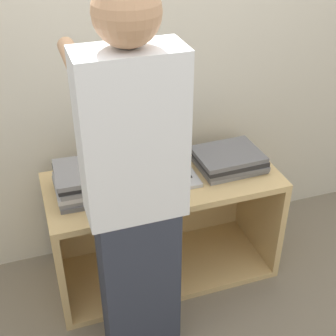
{
  "coord_description": "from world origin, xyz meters",
  "views": [
    {
      "loc": [
        -0.63,
        -1.7,
        2.05
      ],
      "look_at": [
        0.0,
        0.19,
        0.78
      ],
      "focal_mm": 50.0,
      "sensor_mm": 36.0,
      "label": 1
    }
  ],
  "objects_px": {
    "laptop_open": "(159,164)",
    "laptop_stack_right": "(229,160)",
    "laptop_stack_left": "(91,180)",
    "person": "(135,201)"
  },
  "relations": [
    {
      "from": "laptop_open",
      "to": "laptop_stack_right",
      "type": "xyz_separation_m",
      "value": [
        0.38,
        -0.07,
        -0.0
      ]
    },
    {
      "from": "laptop_stack_left",
      "to": "laptop_stack_right",
      "type": "height_order",
      "value": "laptop_stack_left"
    },
    {
      "from": "laptop_open",
      "to": "person",
      "type": "xyz_separation_m",
      "value": [
        -0.27,
        -0.53,
        0.19
      ]
    },
    {
      "from": "laptop_stack_right",
      "to": "laptop_stack_left",
      "type": "bearing_deg",
      "value": 179.73
    },
    {
      "from": "laptop_open",
      "to": "person",
      "type": "distance_m",
      "value": 0.63
    },
    {
      "from": "laptop_open",
      "to": "laptop_stack_right",
      "type": "distance_m",
      "value": 0.39
    },
    {
      "from": "laptop_stack_right",
      "to": "person",
      "type": "bearing_deg",
      "value": -144.65
    },
    {
      "from": "laptop_stack_left",
      "to": "laptop_stack_right",
      "type": "relative_size",
      "value": 1.0
    },
    {
      "from": "laptop_stack_left",
      "to": "person",
      "type": "distance_m",
      "value": 0.51
    },
    {
      "from": "laptop_open",
      "to": "person",
      "type": "relative_size",
      "value": 0.22
    }
  ]
}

